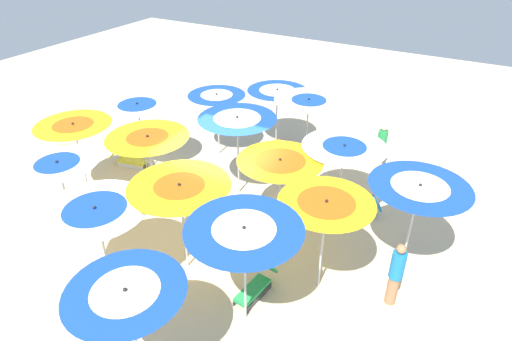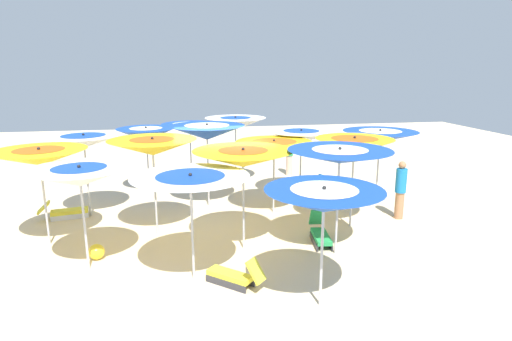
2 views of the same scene
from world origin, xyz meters
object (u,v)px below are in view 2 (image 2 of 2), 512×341
at_px(beach_umbrella_2, 84,141).
at_px(beach_ball, 97,252).
at_px(beach_umbrella_5, 207,132).
at_px(beach_umbrella_12, 380,136).
at_px(beach_umbrella_8, 301,136).
at_px(beach_umbrella_11, 191,184).
at_px(beach_umbrella_13, 354,146).
at_px(beach_umbrella_1, 146,134).
at_px(beach_umbrella_6, 153,147).
at_px(lounger_3, 204,176).
at_px(beachgoer_1, 400,189).
at_px(beach_umbrella_9, 274,147).
at_px(beach_umbrella_14, 340,156).
at_px(beach_umbrella_4, 235,123).
at_px(lounger_0, 66,211).
at_px(lounger_4, 320,234).
at_px(lounger_5, 220,180).
at_px(beach_umbrella_7, 80,177).
at_px(beach_umbrella_10, 243,158).
at_px(beach_umbrella_3, 40,157).
at_px(beach_umbrella_15, 324,200).
at_px(lounger_1, 313,188).
at_px(lounger_2, 234,276).
at_px(beach_umbrella_0, 190,129).
at_px(beachgoer_0, 289,153).

relative_size(beach_umbrella_2, beach_ball, 6.79).
height_order(beach_umbrella_5, beach_umbrella_12, beach_umbrella_5).
height_order(beach_umbrella_2, beach_ball, beach_umbrella_2).
bearing_deg(beach_umbrella_8, beach_umbrella_11, -125.63).
height_order(beach_umbrella_13, beach_ball, beach_umbrella_13).
bearing_deg(beach_umbrella_1, beach_umbrella_6, -83.76).
height_order(lounger_3, beachgoer_1, beachgoer_1).
xyz_separation_m(beach_umbrella_9, beach_umbrella_14, (0.77, -3.06, 0.31)).
xyz_separation_m(beach_umbrella_1, beach_umbrella_4, (3.03, 0.58, 0.22)).
relative_size(lounger_0, lounger_4, 1.06).
relative_size(beach_umbrella_12, lounger_3, 2.12).
bearing_deg(lounger_5, beach_umbrella_9, -72.24).
height_order(beach_umbrella_6, beach_umbrella_13, beach_umbrella_6).
height_order(beach_umbrella_1, lounger_3, beach_umbrella_1).
xyz_separation_m(beach_umbrella_11, lounger_5, (1.20, 6.86, -1.76)).
bearing_deg(beach_umbrella_8, lounger_3, 139.42).
distance_m(beach_umbrella_2, beach_umbrella_11, 5.13).
bearing_deg(beach_umbrella_6, lounger_3, 73.52).
height_order(beach_umbrella_4, beach_umbrella_6, beach_umbrella_6).
relative_size(beach_umbrella_12, beach_ball, 6.68).
height_order(beach_umbrella_7, beach_umbrella_10, beach_umbrella_10).
height_order(beach_umbrella_3, beachgoer_1, beach_umbrella_3).
height_order(beach_umbrella_14, lounger_4, beach_umbrella_14).
relative_size(beach_umbrella_9, beach_umbrella_12, 0.93).
bearing_deg(beach_umbrella_15, beach_umbrella_5, 104.24).
bearing_deg(beach_ball, lounger_1, 32.68).
relative_size(beach_umbrella_10, lounger_2, 2.15).
distance_m(beach_umbrella_2, beach_umbrella_15, 7.54).
height_order(lounger_2, beach_ball, lounger_2).
bearing_deg(lounger_3, beach_umbrella_12, 178.15).
bearing_deg(beachgoer_1, beach_umbrella_12, -89.81).
bearing_deg(beachgoer_1, beach_umbrella_13, 10.32).
xyz_separation_m(beach_umbrella_11, beach_umbrella_12, (5.74, 3.92, 0.14)).
relative_size(beach_umbrella_7, beach_umbrella_13, 0.93).
xyz_separation_m(beach_umbrella_10, lounger_2, (-0.45, -1.71, -1.95)).
bearing_deg(lounger_2, beach_umbrella_3, 7.80).
distance_m(beach_umbrella_7, beach_umbrella_14, 5.39).
height_order(beach_umbrella_8, lounger_3, beach_umbrella_8).
relative_size(beach_umbrella_1, beach_umbrella_15, 1.02).
xyz_separation_m(beachgoer_1, beach_ball, (-7.86, -1.27, -0.68)).
bearing_deg(beach_umbrella_0, beach_umbrella_10, -81.62).
xyz_separation_m(beach_umbrella_9, lounger_4, (0.63, -2.39, -1.73)).
bearing_deg(beach_umbrella_3, beach_umbrella_1, 62.61).
xyz_separation_m(beach_umbrella_0, beach_umbrella_7, (-2.39, -7.12, 0.08)).
distance_m(beach_umbrella_0, beachgoer_1, 7.82).
height_order(beach_umbrella_12, beachgoer_0, beach_umbrella_12).
height_order(beach_umbrella_5, beach_ball, beach_umbrella_5).
height_order(beach_umbrella_12, lounger_2, beach_umbrella_12).
xyz_separation_m(beach_umbrella_5, beach_umbrella_12, (5.10, -0.74, -0.16)).
bearing_deg(lounger_1, beach_umbrella_8, -2.38).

